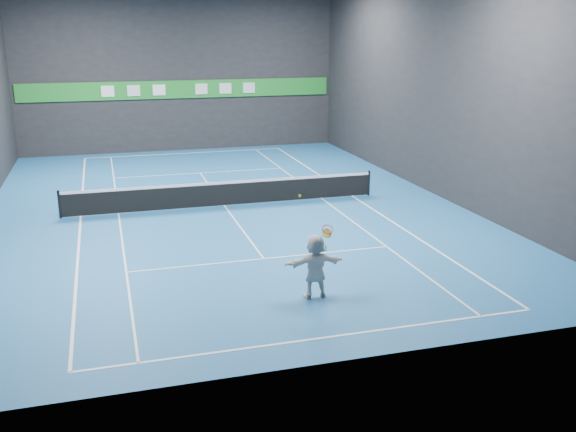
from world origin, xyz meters
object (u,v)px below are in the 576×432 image
object	(u,v)px
tennis_racket	(327,232)
player	(315,266)
tennis_ball	(300,196)
tennis_net	(224,193)

from	to	relation	value
tennis_racket	player	bearing A→B (deg)	-171.95
player	tennis_ball	world-z (taller)	tennis_ball
tennis_net	tennis_racket	bearing A→B (deg)	-84.45
player	tennis_net	world-z (taller)	player
tennis_ball	tennis_racket	bearing A→B (deg)	-6.46
tennis_ball	tennis_racket	distance (m)	1.24
tennis_ball	tennis_net	distance (m)	9.71
tennis_ball	tennis_net	world-z (taller)	tennis_ball
tennis_ball	tennis_net	size ratio (longest dim) A/B	0.01
player	tennis_racket	bearing A→B (deg)	-171.13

